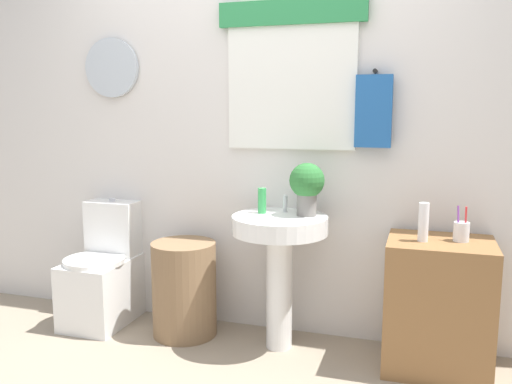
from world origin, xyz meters
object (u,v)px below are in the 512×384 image
at_px(soap_bottle, 262,201).
at_px(toothbrush_cup, 461,231).
at_px(toilet, 104,276).
at_px(lotion_bottle, 423,222).
at_px(potted_plant, 307,185).
at_px(wooden_cabinet, 438,306).
at_px(laundry_hamper, 184,289).
at_px(pedestal_sink, 280,248).

distance_m(soap_bottle, toothbrush_cup, 1.09).
bearing_deg(toothbrush_cup, toilet, 179.62).
relative_size(lotion_bottle, toothbrush_cup, 1.09).
xyz_separation_m(potted_plant, lotion_bottle, (0.63, -0.10, -0.15)).
bearing_deg(potted_plant, wooden_cabinet, -4.72).
bearing_deg(toilet, toothbrush_cup, -0.38).
height_order(soap_bottle, toothbrush_cup, soap_bottle).
distance_m(laundry_hamper, toothbrush_cup, 1.63).
distance_m(soap_bottle, lotion_bottle, 0.90).
bearing_deg(soap_bottle, toothbrush_cup, -1.60).
distance_m(laundry_hamper, potted_plant, 1.00).
height_order(lotion_bottle, toothbrush_cup, lotion_bottle).
bearing_deg(lotion_bottle, potted_plant, 171.02).
bearing_deg(wooden_cabinet, soap_bottle, 177.10).
bearing_deg(lotion_bottle, wooden_cabinet, 23.05).
relative_size(potted_plant, toothbrush_cup, 1.62).
distance_m(toilet, soap_bottle, 1.20).
height_order(laundry_hamper, soap_bottle, soap_bottle).
relative_size(pedestal_sink, wooden_cabinet, 1.11).
xyz_separation_m(wooden_cabinet, toothbrush_cup, (0.09, 0.02, 0.40)).
relative_size(pedestal_sink, potted_plant, 2.61).
distance_m(wooden_cabinet, lotion_bottle, 0.46).
bearing_deg(pedestal_sink, potted_plant, 23.20).
bearing_deg(lotion_bottle, pedestal_sink, 177.04).
height_order(toilet, lotion_bottle, lotion_bottle).
distance_m(toilet, lotion_bottle, 2.03).
xyz_separation_m(lotion_bottle, toothbrush_cup, (0.19, 0.06, -0.05)).
height_order(laundry_hamper, lotion_bottle, lotion_bottle).
bearing_deg(lotion_bottle, soap_bottle, 174.24).
height_order(pedestal_sink, lotion_bottle, lotion_bottle).
distance_m(laundry_hamper, soap_bottle, 0.74).
relative_size(wooden_cabinet, soap_bottle, 4.80).
xyz_separation_m(toilet, laundry_hamper, (0.59, -0.03, -0.01)).
distance_m(wooden_cabinet, toothbrush_cup, 0.42).
bearing_deg(toothbrush_cup, lotion_bottle, -162.36).
relative_size(pedestal_sink, toothbrush_cup, 4.22).
bearing_deg(laundry_hamper, pedestal_sink, 0.00).
bearing_deg(soap_bottle, potted_plant, 2.20).
relative_size(laundry_hamper, potted_plant, 1.94).
bearing_deg(soap_bottle, toilet, -179.15).
height_order(pedestal_sink, soap_bottle, soap_bottle).
height_order(toilet, soap_bottle, soap_bottle).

